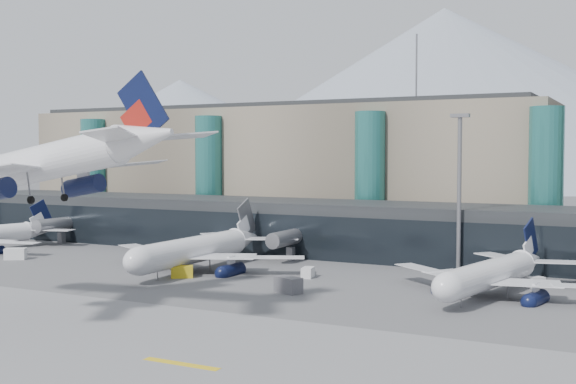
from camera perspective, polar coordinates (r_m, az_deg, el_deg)
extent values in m
plane|color=#515154|center=(91.45, -13.30, -9.12)|extent=(900.00, 900.00, 0.00)
cube|color=slate|center=(80.88, -20.29, -10.82)|extent=(400.00, 40.00, 0.04)
cube|color=gold|center=(68.02, -8.43, -13.28)|extent=(8.00, 1.00, 0.02)
cube|color=black|center=(139.56, 2.23, -2.79)|extent=(170.00, 18.00, 10.00)
cube|color=black|center=(131.67, 0.62, -3.58)|extent=(170.00, 0.40, 8.00)
cylinder|color=slate|center=(161.96, -17.48, -2.41)|extent=(2.80, 14.00, 2.80)
cube|color=slate|center=(162.26, -17.46, -3.47)|extent=(1.20, 1.20, 2.40)
cylinder|color=slate|center=(129.78, 0.20, -3.58)|extent=(2.80, 14.00, 2.80)
cube|color=slate|center=(130.16, 0.20, -4.90)|extent=(1.20, 1.20, 2.40)
cube|color=gray|center=(178.64, -0.78, 1.69)|extent=(130.00, 30.00, 30.00)
cube|color=black|center=(178.96, -0.78, 6.66)|extent=(123.50, 28.00, 1.00)
cylinder|color=#28726D|center=(191.30, -15.09, 1.37)|extent=(6.40, 6.40, 28.00)
cylinder|color=#28726D|center=(169.92, -6.27, 1.27)|extent=(6.40, 6.40, 28.00)
cylinder|color=#28726D|center=(151.81, 6.48, 1.06)|extent=(6.40, 6.40, 28.00)
cylinder|color=#28726D|center=(143.43, 19.70, 0.79)|extent=(6.40, 6.40, 28.00)
cylinder|color=slate|center=(166.38, 10.11, 9.48)|extent=(0.40, 0.40, 16.00)
cone|color=gray|center=(549.79, -8.51, 4.89)|extent=(320.00, 320.00, 75.00)
cone|color=gray|center=(464.85, 12.19, 7.36)|extent=(400.00, 400.00, 110.00)
cylinder|color=slate|center=(119.70, 13.37, -0.23)|extent=(0.70, 0.70, 25.00)
cube|color=slate|center=(119.68, 13.44, 5.90)|extent=(3.00, 1.20, 0.60)
cylinder|color=silver|center=(89.00, -18.39, 3.17)|extent=(25.95, 4.93, 4.28)
cone|color=silver|center=(77.76, -9.94, 3.49)|extent=(7.49, 4.47, 4.28)
cylinder|color=#0B1234|center=(84.09, -21.66, 1.16)|extent=(5.23, 2.48, 2.36)
cube|color=silver|center=(73.77, -12.43, 3.66)|extent=(7.60, 10.24, 0.17)
cube|color=silver|center=(94.33, -13.52, 2.80)|extent=(13.84, 19.33, 0.21)
cylinder|color=#0B1234|center=(93.73, -15.08, 1.44)|extent=(5.23, 2.48, 2.36)
cube|color=silver|center=(81.89, -7.70, 3.63)|extent=(7.93, 10.18, 0.17)
cube|color=#0B1234|center=(77.64, -9.75, 6.02)|extent=(6.40, 0.42, 7.54)
cube|color=maroon|center=(78.27, -10.38, 5.05)|extent=(4.29, 0.41, 4.12)
cylinder|color=black|center=(86.52, -19.07, 0.33)|extent=(0.99, 0.40, 0.98)
cylinder|color=black|center=(90.07, -16.67, 0.47)|extent=(0.99, 0.40, 0.98)
cone|color=silver|center=(162.03, -18.37, -2.35)|extent=(5.07, 7.16, 3.77)
cube|color=silver|center=(148.48, -20.91, -3.19)|extent=(17.09, 8.98, 0.19)
cylinder|color=#0B1234|center=(149.75, -21.71, -3.90)|extent=(3.00, 4.89, 2.08)
cube|color=silver|center=(158.21, -17.48, -2.40)|extent=(9.02, 5.42, 0.15)
cube|color=silver|center=(165.86, -19.21, -2.18)|extent=(8.56, 7.95, 0.15)
cube|color=#0B1234|center=(161.96, -18.29, -1.28)|extent=(1.42, 5.56, 6.64)
cube|color=silver|center=(161.53, -18.57, -1.70)|extent=(1.06, 3.74, 3.63)
cylinder|color=silver|center=(120.28, -6.93, -3.81)|extent=(4.57, 26.40, 4.37)
ellipsoid|color=silver|center=(109.72, -10.82, -4.50)|extent=(4.42, 6.15, 4.37)
cone|color=silver|center=(134.52, -2.86, -2.98)|extent=(4.43, 7.57, 4.37)
cube|color=silver|center=(116.99, -2.58, -4.34)|extent=(19.79, 13.65, 0.22)
cylinder|color=#0B1234|center=(117.15, -3.91, -5.43)|extent=(2.44, 5.29, 2.40)
cube|color=silver|center=(131.94, -0.88, -2.99)|extent=(10.42, 7.87, 0.17)
cube|color=silver|center=(127.36, -9.96, -3.78)|extent=(19.76, 13.87, 0.22)
cylinder|color=#0B1234|center=(125.10, -9.55, -4.93)|extent=(2.44, 5.29, 2.40)
cube|color=silver|center=(137.21, -4.77, -2.77)|extent=(10.40, 7.98, 0.17)
cube|color=slate|center=(134.52, -2.79, -1.48)|extent=(0.31, 6.53, 7.69)
cube|color=silver|center=(133.66, -3.03, -2.07)|extent=(0.34, 4.37, 4.20)
cylinder|color=slate|center=(113.23, -9.56, -5.70)|extent=(0.18, 0.18, 3.50)
cylinder|color=black|center=(113.47, -9.56, -6.47)|extent=(0.28, 0.78, 0.78)
cylinder|color=black|center=(120.37, -5.58, -5.89)|extent=(0.40, 1.00, 1.00)
cylinder|color=black|center=(123.27, -7.63, -5.70)|extent=(0.40, 1.00, 1.00)
cylinder|color=silver|center=(101.81, 16.02, -5.49)|extent=(8.64, 23.38, 3.83)
ellipsoid|color=silver|center=(91.41, 13.16, -6.41)|extent=(4.88, 6.05, 3.83)
cone|color=silver|center=(115.47, 18.92, -4.44)|extent=(5.14, 7.26, 3.83)
cube|color=silver|center=(100.56, 20.74, -6.03)|extent=(17.33, 9.11, 0.19)
cylinder|color=#0B1234|center=(100.28, 19.40, -7.16)|extent=(3.04, 4.96, 2.11)
cube|color=silver|center=(113.95, 21.11, -4.48)|extent=(9.15, 5.50, 0.15)
cube|color=silver|center=(106.82, 12.27, -5.38)|extent=(16.53, 14.45, 0.19)
cylinder|color=#0B1234|center=(105.08, 12.90, -6.61)|extent=(3.04, 4.96, 2.11)
cube|color=silver|center=(117.10, 16.80, -4.21)|extent=(8.68, 8.06, 0.15)
cube|color=#0B1234|center=(115.43, 19.01, -2.91)|extent=(1.44, 5.63, 6.74)
cube|color=silver|center=(114.63, 18.83, -3.53)|extent=(1.07, 3.79, 3.68)
cylinder|color=slate|center=(94.93, 14.07, -7.59)|extent=(0.16, 0.16, 3.06)
cylinder|color=black|center=(95.18, 14.06, -8.39)|extent=(0.38, 0.72, 0.68)
cylinder|color=black|center=(102.48, 17.40, -7.62)|extent=(0.52, 0.93, 0.87)
cylinder|color=black|center=(104.23, 15.03, -7.41)|extent=(0.52, 0.93, 0.87)
cube|color=silver|center=(140.30, -20.73, -4.59)|extent=(4.17, 3.64, 2.04)
cube|color=gold|center=(136.71, -10.35, -4.76)|extent=(2.04, 2.82, 1.48)
cube|color=#4F4F54|center=(100.09, 0.03, -7.35)|extent=(4.43, 3.43, 2.19)
cube|color=silver|center=(110.06, 18.97, -6.76)|extent=(2.74, 2.87, 1.48)
cube|color=silver|center=(112.26, 1.58, -6.38)|extent=(2.10, 3.00, 1.60)
cube|color=gold|center=(113.28, -8.37, -6.26)|extent=(3.75, 3.34, 1.85)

